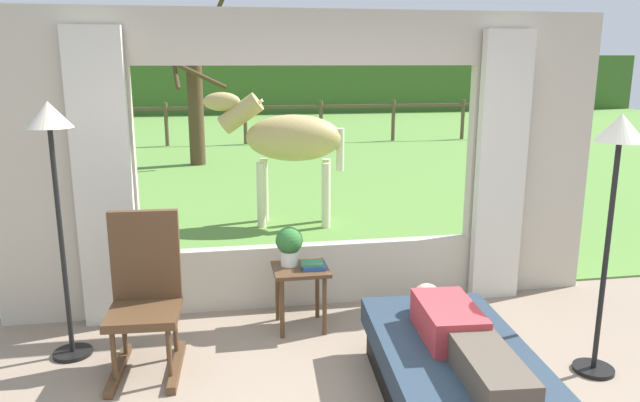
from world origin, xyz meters
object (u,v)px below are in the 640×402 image
(book_stack, at_px, (313,265))
(floor_lamp_right, at_px, (616,167))
(reclining_person, at_px, (461,336))
(potted_plant, at_px, (289,244))
(floor_lamp_left, at_px, (52,154))
(horse, at_px, (287,139))
(side_table, at_px, (300,278))
(pasture_tree, at_px, (195,92))
(recliner_sofa, at_px, (455,377))
(rocking_chair, at_px, (145,294))

(book_stack, xyz_separation_m, floor_lamp_right, (1.84, -1.01, 0.91))
(reclining_person, distance_m, potted_plant, 1.70)
(floor_lamp_left, bearing_deg, horse, 58.46)
(side_table, bearing_deg, floor_lamp_left, -174.21)
(potted_plant, height_order, horse, horse)
(side_table, height_order, floor_lamp_left, floor_lamp_left)
(horse, bearing_deg, pasture_tree, 26.40)
(recliner_sofa, bearing_deg, pasture_tree, 104.92)
(side_table, distance_m, pasture_tree, 8.27)
(side_table, xyz_separation_m, floor_lamp_left, (-1.74, -0.18, 1.09))
(potted_plant, bearing_deg, floor_lamp_left, -171.90)
(side_table, height_order, floor_lamp_right, floor_lamp_right)
(potted_plant, bearing_deg, pasture_tree, 96.52)
(recliner_sofa, height_order, potted_plant, potted_plant)
(recliner_sofa, height_order, side_table, side_table)
(book_stack, bearing_deg, potted_plant, 144.91)
(book_stack, height_order, floor_lamp_right, floor_lamp_right)
(floor_lamp_left, bearing_deg, floor_lamp_right, -13.70)
(side_table, distance_m, potted_plant, 0.29)
(rocking_chair, xyz_separation_m, floor_lamp_right, (3.09, -0.64, 0.91))
(floor_lamp_left, xyz_separation_m, pasture_tree, (0.74, 8.32, 0.02))
(book_stack, bearing_deg, side_table, 146.49)
(book_stack, bearing_deg, recliner_sofa, -62.14)
(side_table, relative_size, floor_lamp_left, 0.28)
(horse, bearing_deg, book_stack, -171.56)
(side_table, xyz_separation_m, potted_plant, (-0.08, 0.06, 0.28))
(reclining_person, distance_m, rocking_chair, 2.16)
(horse, bearing_deg, recliner_sofa, -161.90)
(reclining_person, bearing_deg, book_stack, 121.28)
(recliner_sofa, bearing_deg, reclining_person, -85.69)
(reclining_person, relative_size, rocking_chair, 1.28)
(floor_lamp_left, height_order, floor_lamp_right, floor_lamp_left)
(rocking_chair, xyz_separation_m, potted_plant, (1.08, 0.49, 0.16))
(potted_plant, xyz_separation_m, book_stack, (0.17, -0.12, -0.15))
(recliner_sofa, xyz_separation_m, side_table, (-0.77, 1.35, 0.21))
(recliner_sofa, xyz_separation_m, rocking_chair, (-1.93, 0.91, 0.33))
(potted_plant, relative_size, horse, 0.18)
(book_stack, relative_size, horse, 0.11)
(potted_plant, bearing_deg, side_table, -36.87)
(book_stack, bearing_deg, rocking_chair, -163.50)
(reclining_person, height_order, book_stack, reclining_person)
(rocking_chair, bearing_deg, book_stack, 19.61)
(rocking_chair, distance_m, horse, 3.90)
(rocking_chair, distance_m, floor_lamp_right, 3.29)
(side_table, distance_m, horse, 3.23)
(side_table, height_order, potted_plant, potted_plant)
(side_table, xyz_separation_m, pasture_tree, (-1.00, 8.14, 1.10))
(rocking_chair, height_order, book_stack, rocking_chair)
(rocking_chair, distance_m, side_table, 1.24)
(book_stack, xyz_separation_m, horse, (0.19, 3.20, 0.61))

